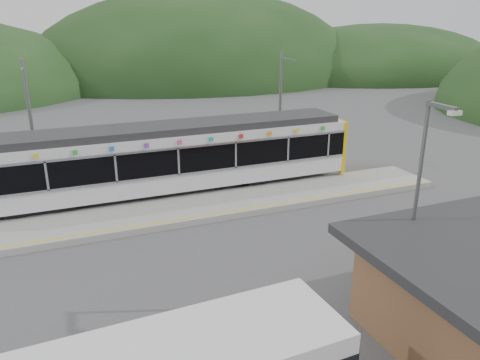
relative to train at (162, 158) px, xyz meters
name	(u,v)px	position (x,y,z in m)	size (l,w,h in m)	color
ground	(220,239)	(1.00, -6.00, -2.06)	(120.00, 120.00, 0.00)	#4C4C4F
hills	(291,182)	(7.19, -0.71, -2.06)	(146.00, 149.00, 26.00)	#1E3D19
platform	(197,208)	(1.00, -2.70, -1.91)	(26.00, 3.20, 0.30)	#9E9E99
yellow_line	(206,215)	(1.00, -4.00, -1.76)	(26.00, 0.10, 0.01)	yellow
train	(162,158)	(0.00, 0.00, 0.00)	(20.44, 3.01, 3.74)	black
catenary_mast_west	(32,127)	(-6.00, 2.56, 1.58)	(0.18, 1.80, 7.00)	slate
catenary_mast_east	(280,108)	(8.00, 2.56, 1.58)	(0.18, 1.80, 7.00)	slate
lamp_post	(421,191)	(4.99, -12.76, 1.91)	(0.36, 1.16, 6.69)	slate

